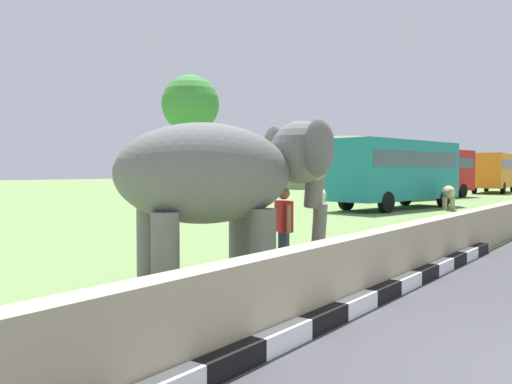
# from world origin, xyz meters

# --- Properties ---
(striped_curb) EXTENTS (16.20, 0.20, 0.24)m
(striped_curb) POSITION_xyz_m (-0.35, 3.27, 0.12)
(striped_curb) COLOR white
(striped_curb) RESTS_ON ground_plane
(barrier_parapet) EXTENTS (28.00, 0.36, 1.00)m
(barrier_parapet) POSITION_xyz_m (2.00, 3.57, 0.50)
(barrier_parapet) COLOR tan
(barrier_parapet) RESTS_ON ground_plane
(elephant) EXTENTS (4.00, 3.32, 2.88)m
(elephant) POSITION_xyz_m (1.33, 5.91, 1.88)
(elephant) COLOR slate
(elephant) RESTS_ON ground_plane
(person_handler) EXTENTS (0.45, 0.57, 1.66)m
(person_handler) POSITION_xyz_m (2.61, 5.58, 0.93)
(person_handler) COLOR navy
(person_handler) RESTS_ON ground_plane
(bus_teal) EXTENTS (8.97, 3.89, 3.50)m
(bus_teal) POSITION_xyz_m (20.63, 10.71, 2.08)
(bus_teal) COLOR teal
(bus_teal) RESTS_ON ground_plane
(bus_red) EXTENTS (9.56, 4.62, 3.50)m
(bus_red) POSITION_xyz_m (32.06, 13.20, 2.08)
(bus_red) COLOR #B21E1E
(bus_red) RESTS_ON ground_plane
(bus_orange) EXTENTS (8.74, 3.00, 3.50)m
(bus_orange) POSITION_xyz_m (45.57, 11.64, 2.08)
(bus_orange) COLOR orange
(bus_orange) RESTS_ON ground_plane
(cow_near) EXTENTS (1.88, 1.21, 1.23)m
(cow_near) POSITION_xyz_m (14.39, 11.69, 0.87)
(cow_near) COLOR beige
(cow_near) RESTS_ON ground_plane
(cow_mid) EXTENTS (1.89, 1.19, 1.23)m
(cow_mid) POSITION_xyz_m (21.34, 8.28, 0.87)
(cow_mid) COLOR tan
(cow_mid) RESTS_ON ground_plane
(tree_distant) EXTENTS (2.91, 2.91, 6.81)m
(tree_distant) POSITION_xyz_m (13.79, 18.88, 5.28)
(tree_distant) COLOR brown
(tree_distant) RESTS_ON ground_plane
(hill_east) EXTENTS (28.41, 22.73, 12.80)m
(hill_east) POSITION_xyz_m (55.00, 30.98, 0.00)
(hill_east) COLOR #6B7352
(hill_east) RESTS_ON ground_plane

